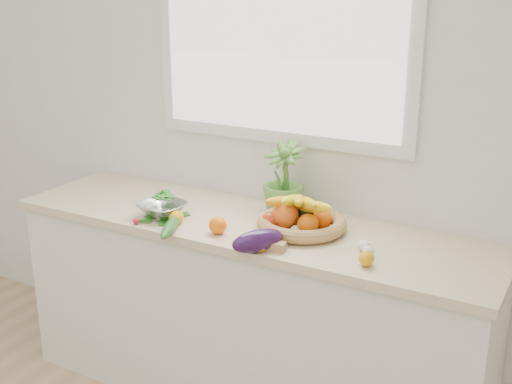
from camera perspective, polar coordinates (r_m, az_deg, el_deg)
The scene contains 20 objects.
back_wall at distance 3.00m, azimuth 2.20°, elevation 7.27°, with size 4.50×0.02×2.70m, color white.
counter_cabinet at distance 3.06m, azimuth -0.64°, elevation -10.86°, with size 2.20×0.58×0.86m, color silver.
countertop at distance 2.87m, azimuth -0.67°, elevation -2.97°, with size 2.24×0.62×0.04m, color beige.
window_frame at distance 2.94m, azimuth 2.16°, elevation 14.91°, with size 1.30×0.03×1.10m, color white.
window_pane at distance 2.92m, azimuth 1.97°, elevation 14.89°, with size 1.18×0.01×0.98m, color white.
orange_loose at distance 2.71m, azimuth -3.42°, elevation -2.98°, with size 0.08×0.08×0.08m, color orange.
lemon_a at distance 2.84m, azimuth -7.09°, elevation -2.26°, with size 0.06×0.08×0.06m, color #E2A10C.
lemon_b at distance 2.53m, azimuth 0.22°, elevation -4.65°, with size 0.07×0.08×0.07m, color #E1A90C.
lemon_c at distance 2.45m, azimuth 9.77°, elevation -5.85°, with size 0.06×0.07×0.06m, color orange.
apple at distance 2.74m, azimuth 1.27°, elevation -2.64°, with size 0.08×0.08×0.08m, color #BA310E.
ginger at distance 2.55m, azimuth 1.37°, elevation -4.81°, with size 0.11×0.05×0.04m, color tan.
garlic_a at distance 2.69m, azimuth 3.62°, elevation -3.48°, with size 0.06×0.06×0.05m, color silver.
garlic_b at distance 2.58m, azimuth 9.61°, elevation -4.71°, with size 0.05×0.05×0.04m, color white.
garlic_c at distance 2.53m, azimuth 9.95°, elevation -5.20°, with size 0.05×0.05×0.04m, color white.
eggplant at distance 2.53m, azimuth 0.15°, elevation -4.36°, with size 0.09×0.23×0.09m, color #2A103C.
cucumber at distance 2.75m, azimuth -7.62°, elevation -3.07°, with size 0.05×0.27×0.05m, color #205719.
radish at distance 2.87m, azimuth -10.60°, elevation -2.58°, with size 0.03×0.03×0.03m, color red.
potted_herb at distance 2.89m, azimuth 2.48°, elevation 1.20°, with size 0.19×0.19×0.35m, color #4B822F.
fruit_basket at distance 2.75m, azimuth 4.02°, elevation -2.35°, with size 0.51×0.51×0.19m.
colander_with_spinach at distance 2.93m, azimuth -8.34°, elevation -1.16°, with size 0.22×0.22×0.11m.
Camera 1 is at (1.35, -0.37, 1.91)m, focal length 45.00 mm.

